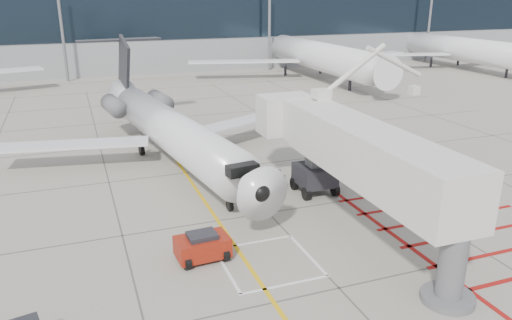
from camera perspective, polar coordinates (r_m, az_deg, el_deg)
name	(u,v)px	position (r m, az deg, el deg)	size (l,w,h in m)	color
ground_plane	(299,245)	(24.86, 4.88, -9.66)	(260.00, 260.00, 0.00)	gray
regional_jet	(182,116)	(33.39, -8.44, 5.01)	(24.18, 30.49, 7.99)	silver
jet_bridge	(369,165)	(25.08, 12.81, -0.62)	(8.72, 18.42, 7.37)	silver
pushback_tug	(202,245)	(23.39, -6.15, -9.69)	(2.41, 1.50, 1.40)	maroon
baggage_cart	(270,181)	(31.24, 1.58, -2.37)	(1.75, 1.11, 1.11)	#5C5C61
ground_power_unit	(431,180)	(31.72, 19.38, -2.22)	(2.60, 1.52, 2.06)	beige
cone_nose	(227,191)	(30.43, -3.30, -3.59)	(0.37, 0.37, 0.52)	#F1460C
cone_side	(304,181)	(32.01, 5.46, -2.44)	(0.41, 0.41, 0.56)	#DC620B
terminal_building	(183,20)	(91.93, -8.35, 15.52)	(180.00, 28.00, 14.00)	gray
terminal_glass_band	(203,18)	(78.23, -6.09, 15.82)	(180.00, 0.10, 6.00)	black
bg_aircraft_c	(310,36)	(73.59, 6.20, 13.92)	(34.77, 38.64, 11.59)	silver
bg_aircraft_d	(456,33)	(88.22, 21.92, 13.33)	(33.18, 36.87, 11.06)	silver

